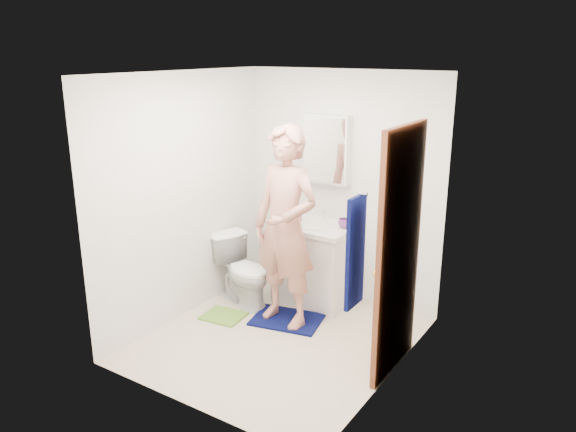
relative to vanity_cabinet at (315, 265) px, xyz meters
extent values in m
cube|color=beige|center=(0.15, -0.91, -0.41)|extent=(2.20, 2.40, 0.02)
cube|color=white|center=(0.15, -0.91, 2.01)|extent=(2.20, 2.40, 0.02)
cube|color=silver|center=(0.15, 0.30, 0.80)|extent=(2.20, 0.02, 2.40)
cube|color=silver|center=(0.15, -2.12, 0.80)|extent=(2.20, 0.02, 2.40)
cube|color=silver|center=(-0.96, -0.91, 0.80)|extent=(0.02, 2.40, 2.40)
cube|color=silver|center=(1.26, -0.91, 0.80)|extent=(0.02, 2.40, 2.40)
cube|color=white|center=(0.00, 0.00, 0.00)|extent=(0.75, 0.55, 0.80)
cube|color=white|center=(0.00, 0.00, 0.43)|extent=(0.79, 0.59, 0.05)
cylinder|color=white|center=(0.00, 0.00, 0.44)|extent=(0.40, 0.40, 0.03)
cylinder|color=silver|center=(0.00, 0.18, 0.51)|extent=(0.03, 0.03, 0.12)
cube|color=white|center=(0.00, 0.22, 1.20)|extent=(0.50, 0.12, 0.70)
cube|color=white|center=(0.00, 0.16, 1.20)|extent=(0.46, 0.01, 0.66)
cube|color=brown|center=(1.22, -0.76, 0.62)|extent=(0.05, 0.80, 2.05)
sphere|color=gold|center=(1.18, -1.08, 0.55)|extent=(0.07, 0.07, 0.07)
cube|color=#070C43|center=(1.18, -1.48, 0.85)|extent=(0.03, 0.24, 0.80)
cylinder|color=silver|center=(1.22, -1.48, 1.27)|extent=(0.06, 0.02, 0.02)
imported|color=white|center=(-0.59, -0.45, -0.04)|extent=(0.80, 0.61, 0.72)
cube|color=#070C43|center=(0.02, -0.56, -0.39)|extent=(0.75, 0.61, 0.02)
cube|color=#69A135|center=(-0.56, -0.84, -0.39)|extent=(0.43, 0.38, 0.02)
imported|color=#BE5868|center=(-0.20, -0.04, 0.55)|extent=(0.11, 0.11, 0.20)
imported|color=#773D86|center=(0.30, 0.06, 0.50)|extent=(0.14, 0.14, 0.09)
imported|color=tan|center=(0.02, -0.59, 0.58)|extent=(0.75, 0.53, 1.92)
camera|label=1|loc=(2.76, -4.77, 2.20)|focal=35.00mm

